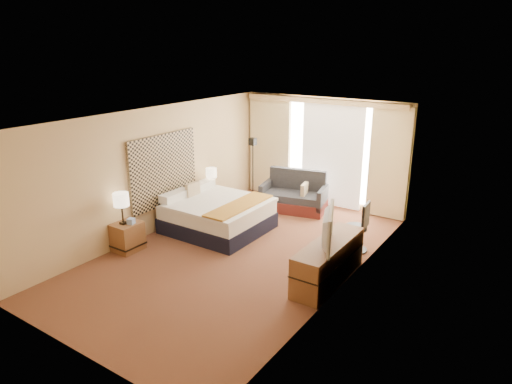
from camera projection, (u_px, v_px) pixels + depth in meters
The scene contains 21 objects.
floor at pixel (239, 254), 8.63m from camera, with size 4.20×7.00×0.02m, color #541F18.
ceiling at pixel (237, 116), 7.82m from camera, with size 4.20×7.00×0.02m, color white.
wall_back at pixel (323, 152), 10.99m from camera, with size 4.20×0.02×2.60m, color tan.
wall_front at pixel (67, 262), 5.46m from camera, with size 4.20×0.02×2.60m, color tan.
wall_left at pixel (155, 171), 9.33m from camera, with size 0.02×7.00×2.60m, color tan.
wall_right at pixel (347, 211), 7.11m from camera, with size 0.02×7.00×2.60m, color tan.
headboard at pixel (164, 170), 9.48m from camera, with size 0.06×1.85×1.50m, color black.
nightstand_left at pixel (128, 237), 8.70m from camera, with size 0.45×0.52×0.55m, color brown.
nightstand_right at pixel (211, 201), 10.67m from camera, with size 0.45×0.52×0.55m, color brown.
media_dresser at pixel (328, 261), 7.55m from camera, with size 0.50×1.80×0.70m, color brown.
window at pixel (333, 152), 10.82m from camera, with size 2.30×0.02×2.30m, color white.
curtains at pixel (321, 148), 10.86m from camera, with size 4.12×0.19×2.56m.
bed at pixel (217, 215), 9.62m from camera, with size 1.93×1.76×0.94m.
loveseat at pixel (294, 197), 10.82m from camera, with size 1.63×1.11×0.93m.
floor_lamp at pixel (253, 158), 11.05m from camera, with size 0.21×0.21×1.63m.
desk_chair at pixel (358, 230), 8.62m from camera, with size 0.47×0.47×0.98m.
lamp_left at pixel (121, 200), 8.43m from camera, with size 0.29×0.29×0.61m.
lamp_right at pixel (211, 173), 10.43m from camera, with size 0.25×0.25×0.52m.
tissue_box at pixel (131, 221), 8.57m from camera, with size 0.12×0.12×0.11m, color #88A3D2.
telephone at pixel (212, 189), 10.50m from camera, with size 0.20×0.15×0.08m, color black.
television at pixel (323, 227), 7.24m from camera, with size 1.08×0.14×0.62m, color black.
Camera 1 is at (4.62, -6.33, 3.80)m, focal length 32.00 mm.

